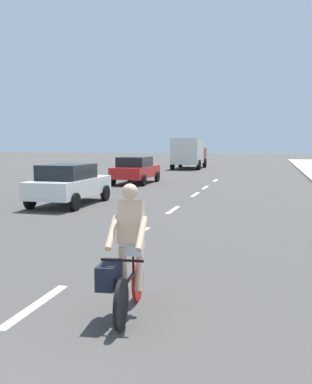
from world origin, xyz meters
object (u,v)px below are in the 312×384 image
Objects in this scene: parked_car_white at (69,183)px; parked_car_red at (136,169)px; delivery_truck at (189,152)px; cyclist at (126,256)px.

parked_car_white and parked_car_red have the same top height.
parked_car_red is at bearing -91.92° from delivery_truck.
cyclist is 0.43× the size of parked_car_white.
cyclist is 11.31m from parked_car_white.
parked_car_red is at bearing -78.43° from cyclist.
parked_car_white is at bearing -65.69° from cyclist.
delivery_truck is at bearing -86.36° from cyclist.
parked_car_red is at bearing 91.85° from parked_car_white.
cyclist is 0.29× the size of delivery_truck.
cyclist is 35.29m from delivery_truck.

